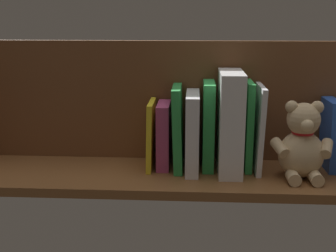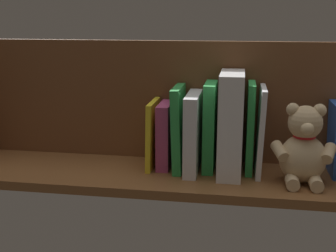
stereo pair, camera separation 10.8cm
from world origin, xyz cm
name	(u,v)px [view 1 (the left image)]	position (x,y,z in cm)	size (l,w,h in cm)	color
ground_plane	(168,175)	(0.00, 0.00, -1.10)	(110.54, 26.18, 2.20)	brown
shelf_back_panel	(170,101)	(0.00, -10.84, 15.59)	(110.54, 1.50, 31.18)	brown
book_2	(331,135)	(-40.12, -4.62, 8.77)	(2.87, 10.13, 17.54)	blue
teddy_bear	(302,144)	(-31.58, 2.27, 8.13)	(14.99, 11.67, 18.47)	#D1B284
book_3	(258,128)	(-22.03, -3.01, 10.52)	(1.22, 13.36, 21.05)	silver
book_4	(248,125)	(-19.60, -4.16, 10.93)	(1.67, 11.06, 21.85)	green
dictionary_thick_white	(230,122)	(-14.98, -1.58, 12.28)	(5.61, 16.01, 24.56)	white
book_5	(208,125)	(-9.82, -3.93, 10.83)	(2.74, 11.52, 21.66)	green
book_6	(192,132)	(-5.89, -2.01, 9.60)	(3.16, 15.35, 19.20)	silver
book_7	(178,128)	(-2.27, -3.05, 10.32)	(2.11, 13.28, 20.63)	green
book_8	(164,135)	(1.31, -4.06, 8.12)	(3.09, 11.27, 16.25)	#B23F72
book_9	(151,134)	(4.46, -3.47, 8.39)	(1.24, 12.43, 16.78)	yellow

